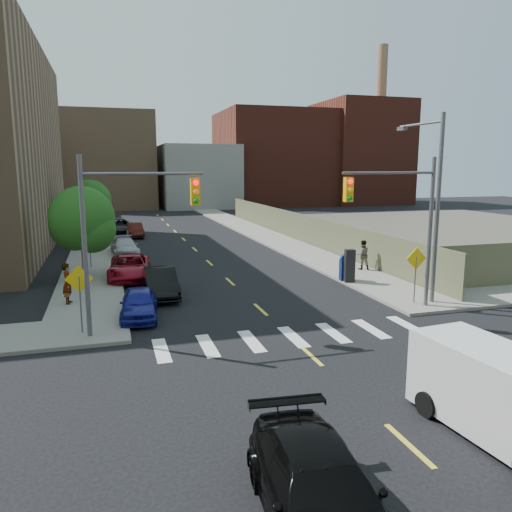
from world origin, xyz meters
TOP-DOWN VIEW (x-y plane):
  - ground at (0.00, 0.00)m, footprint 160.00×160.00m
  - sidewalk_nw at (-7.75, 41.50)m, footprint 3.50×73.00m
  - sidewalk_ne at (7.75, 41.50)m, footprint 3.50×73.00m
  - fence_north at (9.60, 28.00)m, footprint 0.12×44.00m
  - gravel_lot at (28.00, 30.00)m, footprint 36.00×42.00m
  - bg_bldg_midwest at (-6.00, 72.00)m, footprint 14.00×16.00m
  - bg_bldg_center at (8.00, 70.00)m, footprint 12.00×16.00m
  - bg_bldg_east at (22.00, 72.00)m, footprint 18.00×18.00m
  - bg_bldg_fareast at (38.00, 70.00)m, footprint 14.00×16.00m
  - smokestack at (42.00, 70.00)m, footprint 1.80×1.80m
  - signal_nw at (-5.98, 6.00)m, footprint 4.59×0.30m
  - signal_ne at (5.98, 6.00)m, footprint 4.59×0.30m
  - streetlight_ne at (8.20, 6.90)m, footprint 0.25×3.70m
  - warn_sign_nw at (-7.80, 6.50)m, footprint 1.06×0.06m
  - warn_sign_ne at (7.20, 6.50)m, footprint 1.06×0.06m
  - warn_sign_midwest at (-7.80, 20.00)m, footprint 1.06×0.06m
  - tree_west_near at (-8.00, 16.05)m, footprint 3.66×3.64m
  - tree_west_far at (-8.00, 31.05)m, footprint 3.66×3.64m
  - parked_car_blue at (-5.50, 8.30)m, footprint 1.90×4.00m
  - parked_car_black at (-4.20, 11.79)m, footprint 1.55×4.43m
  - parked_car_red at (-5.50, 16.36)m, footprint 2.78×5.36m
  - parked_car_silver at (-5.50, 24.77)m, footprint 2.14×4.59m
  - parked_car_white at (-4.20, 35.48)m, footprint 1.69×4.10m
  - parked_car_maroon at (-4.20, 34.61)m, footprint 1.57×4.03m
  - parked_car_grey at (-5.50, 37.80)m, footprint 2.84×5.31m
  - black_sedan at (-3.20, -6.00)m, footprint 2.53×5.27m
  - cargo_van at (2.28, -4.22)m, footprint 2.35×4.94m
  - mailbox at (6.30, 11.90)m, footprint 0.68×0.56m
  - payphone at (6.30, 11.43)m, footprint 0.63×0.55m
  - pedestrian_west at (-8.59, 11.14)m, footprint 0.53×0.75m
  - pedestrian_east at (8.71, 14.36)m, footprint 1.02×0.86m

SIDE VIEW (x-z plane):
  - ground at x=0.00m, z-range 0.00..0.00m
  - gravel_lot at x=28.00m, z-range 0.00..0.06m
  - sidewalk_nw at x=-7.75m, z-range 0.00..0.15m
  - sidewalk_ne at x=7.75m, z-range 0.00..0.15m
  - parked_car_silver at x=-5.50m, z-range 0.00..1.30m
  - parked_car_maroon at x=-4.20m, z-range 0.00..1.31m
  - parked_car_blue at x=-5.50m, z-range 0.00..1.32m
  - parked_car_white at x=-4.20m, z-range 0.00..1.39m
  - parked_car_grey at x=-5.50m, z-range 0.00..1.42m
  - parked_car_red at x=-5.50m, z-range 0.00..1.44m
  - parked_car_black at x=-4.20m, z-range 0.00..1.46m
  - black_sedan at x=-3.20m, z-range 0.00..1.48m
  - mailbox at x=6.30m, z-range 0.13..1.65m
  - payphone at x=6.30m, z-range 0.15..2.00m
  - pedestrian_east at x=8.71m, z-range 0.15..2.01m
  - pedestrian_west at x=-8.59m, z-range 0.15..2.09m
  - cargo_van at x=2.28m, z-range 0.06..2.25m
  - fence_north at x=9.60m, z-range 0.00..2.50m
  - warn_sign_nw at x=-7.80m, z-range 0.58..3.41m
  - warn_sign_ne at x=7.20m, z-range 0.58..3.41m
  - warn_sign_midwest at x=-7.80m, z-range 0.58..3.41m
  - tree_west_near at x=-8.00m, z-range 0.72..6.24m
  - tree_west_far at x=-8.00m, z-range 0.72..6.24m
  - signal_nw at x=-5.98m, z-range 1.03..8.03m
  - signal_ne at x=5.98m, z-range 1.03..8.03m
  - bg_bldg_center at x=8.00m, z-range 0.00..10.00m
  - streetlight_ne at x=8.20m, z-range 0.72..9.72m
  - bg_bldg_midwest at x=-6.00m, z-range 0.00..15.00m
  - bg_bldg_east at x=22.00m, z-range 0.00..16.00m
  - bg_bldg_fareast at x=38.00m, z-range 0.00..18.00m
  - smokestack at x=42.00m, z-range 0.00..28.00m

